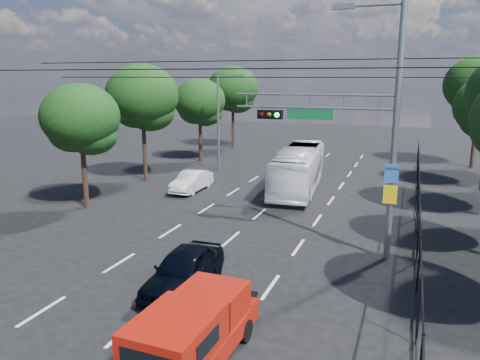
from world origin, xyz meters
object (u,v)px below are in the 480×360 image
at_px(red_pickup, 194,331).
at_px(white_bus, 299,169).
at_px(signal_mast, 362,123).
at_px(white_van, 192,181).
at_px(navy_hatchback, 184,270).

bearing_deg(red_pickup, white_bus, 95.75).
height_order(signal_mast, red_pickup, signal_mast).
height_order(signal_mast, white_bus, signal_mast).
distance_m(signal_mast, red_pickup, 10.21).
distance_m(signal_mast, white_bus, 11.68).
distance_m(red_pickup, white_van, 18.03).
distance_m(white_bus, white_van, 6.69).
xyz_separation_m(signal_mast, white_bus, (-4.68, 9.97, -3.90)).
bearing_deg(white_van, white_bus, 23.70).
bearing_deg(red_pickup, white_van, 116.34).
xyz_separation_m(white_bus, white_van, (-6.11, -2.63, -0.73)).
xyz_separation_m(red_pickup, navy_hatchback, (-2.11, 3.61, -0.21)).
bearing_deg(white_bus, signal_mast, -70.33).
height_order(navy_hatchback, white_van, navy_hatchback).
relative_size(navy_hatchback, white_van, 1.10).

